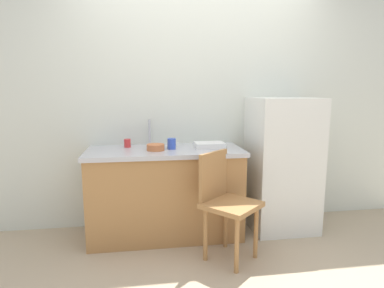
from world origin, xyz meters
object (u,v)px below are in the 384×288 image
object	(u,v)px
dish_tray	(209,145)
cup_blue	(172,144)
cup_red	(127,143)
terracotta_bowl	(156,147)
refrigerator	(282,164)
cup_white	(172,143)
chair	(225,200)

from	to	relation	value
dish_tray	cup_blue	distance (m)	0.37
dish_tray	cup_red	world-z (taller)	cup_red
terracotta_bowl	cup_red	distance (m)	0.33
refrigerator	cup_white	world-z (taller)	refrigerator
cup_white	cup_blue	world-z (taller)	cup_blue
refrigerator	cup_blue	distance (m)	1.13
refrigerator	cup_red	bearing A→B (deg)	174.57
dish_tray	cup_red	distance (m)	0.79
dish_tray	cup_blue	bearing A→B (deg)	-177.58
dish_tray	terracotta_bowl	bearing A→B (deg)	-173.07
cup_red	chair	bearing A→B (deg)	-39.23
chair	cup_blue	bearing A→B (deg)	86.06
refrigerator	cup_blue	bearing A→B (deg)	-179.45
refrigerator	chair	size ratio (longest dim) A/B	1.48
refrigerator	terracotta_bowl	world-z (taller)	refrigerator
chair	terracotta_bowl	size ratio (longest dim) A/B	5.46
refrigerator	cup_white	xyz separation A→B (m)	(-1.10, 0.10, 0.23)
chair	cup_blue	world-z (taller)	cup_blue
dish_tray	terracotta_bowl	size ratio (longest dim) A/B	1.72
cup_white	cup_blue	bearing A→B (deg)	-96.41
refrigerator	cup_blue	world-z (taller)	refrigerator
cup_white	cup_blue	xyz separation A→B (m)	(-0.01, -0.11, 0.01)
terracotta_bowl	cup_blue	distance (m)	0.16
terracotta_bowl	cup_white	bearing A→B (deg)	43.88
chair	dish_tray	distance (m)	0.64
cup_white	terracotta_bowl	bearing A→B (deg)	-136.12
refrigerator	dish_tray	size ratio (longest dim) A/B	4.71
chair	cup_white	distance (m)	0.82
cup_blue	refrigerator	bearing A→B (deg)	0.55
cup_white	cup_red	bearing A→B (deg)	173.99
cup_white	dish_tray	bearing A→B (deg)	-15.12
chair	cup_white	world-z (taller)	cup_white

